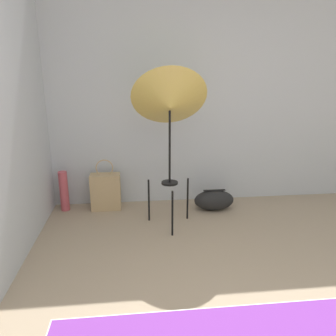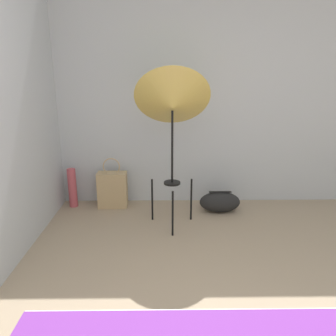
{
  "view_description": "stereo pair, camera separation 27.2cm",
  "coord_description": "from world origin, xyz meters",
  "px_view_note": "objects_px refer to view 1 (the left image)",
  "views": [
    {
      "loc": [
        -0.64,
        -1.26,
        1.54
      ],
      "look_at": [
        -0.34,
        1.59,
        0.69
      ],
      "focal_mm": 35.0,
      "sensor_mm": 36.0,
      "label": 1
    },
    {
      "loc": [
        -0.37,
        -1.27,
        1.54
      ],
      "look_at": [
        -0.34,
        1.59,
        0.69
      ],
      "focal_mm": 35.0,
      "sensor_mm": 36.0,
      "label": 2
    }
  ],
  "objects_px": {
    "photo_umbrella": "(170,104)",
    "tote_bag": "(106,191)",
    "duffel_bag": "(214,200)",
    "paper_roll": "(64,191)"
  },
  "relations": [
    {
      "from": "tote_bag",
      "to": "photo_umbrella",
      "type": "bearing_deg",
      "value": -35.39
    },
    {
      "from": "photo_umbrella",
      "to": "duffel_bag",
      "type": "bearing_deg",
      "value": 30.29
    },
    {
      "from": "photo_umbrella",
      "to": "tote_bag",
      "type": "bearing_deg",
      "value": 144.61
    },
    {
      "from": "photo_umbrella",
      "to": "tote_bag",
      "type": "height_order",
      "value": "photo_umbrella"
    },
    {
      "from": "tote_bag",
      "to": "duffel_bag",
      "type": "relative_size",
      "value": 1.3
    },
    {
      "from": "tote_bag",
      "to": "paper_roll",
      "type": "relative_size",
      "value": 1.29
    },
    {
      "from": "photo_umbrella",
      "to": "duffel_bag",
      "type": "distance_m",
      "value": 1.3
    },
    {
      "from": "duffel_bag",
      "to": "paper_roll",
      "type": "distance_m",
      "value": 1.72
    },
    {
      "from": "tote_bag",
      "to": "paper_roll",
      "type": "height_order",
      "value": "tote_bag"
    },
    {
      "from": "paper_roll",
      "to": "duffel_bag",
      "type": "bearing_deg",
      "value": -6.02
    }
  ]
}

